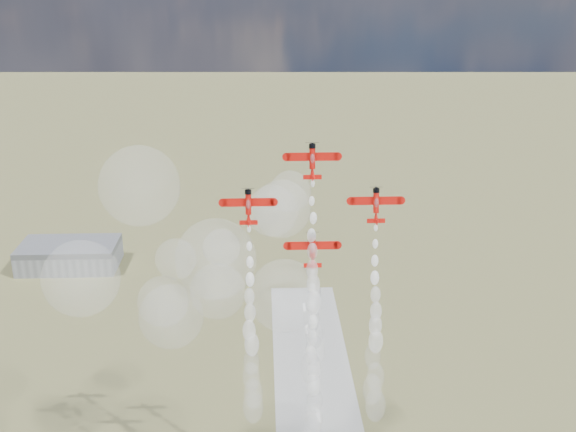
# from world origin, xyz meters

# --- Properties ---
(hangar) EXTENTS (50.00, 28.00, 13.00)m
(hangar) POSITION_xyz_m (-120.00, 180.00, 6.50)
(hangar) COLOR gray
(hangar) RESTS_ON ground
(plane_lead) EXTENTS (12.53, 4.39, 8.85)m
(plane_lead) POSITION_xyz_m (-6.21, 10.96, 104.08)
(plane_lead) COLOR red
(plane_lead) RESTS_ON ground
(plane_left) EXTENTS (12.53, 4.39, 8.85)m
(plane_left) POSITION_xyz_m (-21.93, 8.69, 93.31)
(plane_left) COLOR red
(plane_left) RESTS_ON ground
(plane_right) EXTENTS (12.53, 4.39, 8.85)m
(plane_right) POSITION_xyz_m (9.51, 8.69, 93.31)
(plane_right) COLOR red
(plane_right) RESTS_ON ground
(plane_slot) EXTENTS (12.53, 4.39, 8.85)m
(plane_slot) POSITION_xyz_m (-6.21, 6.42, 82.54)
(plane_slot) COLOR red
(plane_slot) RESTS_ON ground
(smoke_trail_lead) EXTENTS (6.11, 13.36, 48.86)m
(smoke_trail_lead) POSITION_xyz_m (-6.21, 2.01, 62.40)
(smoke_trail_lead) COLOR white
(smoke_trail_lead) RESTS_ON plane_lead
(smoke_trail_left) EXTENTS (5.23, 12.55, 48.44)m
(smoke_trail_left) POSITION_xyz_m (-21.72, 0.07, 51.74)
(smoke_trail_left) COLOR white
(smoke_trail_left) RESTS_ON plane_left
(smoke_trail_right) EXTENTS (5.93, 12.34, 48.82)m
(smoke_trail_right) POSITION_xyz_m (9.63, 0.19, 51.69)
(smoke_trail_right) COLOR white
(smoke_trail_right) RESTS_ON plane_right
(smoke_trail_slot) EXTENTS (5.70, 12.62, 49.26)m
(smoke_trail_slot) POSITION_xyz_m (-6.04, -2.24, 40.89)
(smoke_trail_slot) COLOR white
(smoke_trail_slot) RESTS_ON plane_slot
(drifted_smoke_cloud) EXTENTS (73.95, 40.69, 57.86)m
(drifted_smoke_cloud) POSITION_xyz_m (-36.30, 22.38, 73.87)
(drifted_smoke_cloud) COLOR white
(drifted_smoke_cloud) RESTS_ON ground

